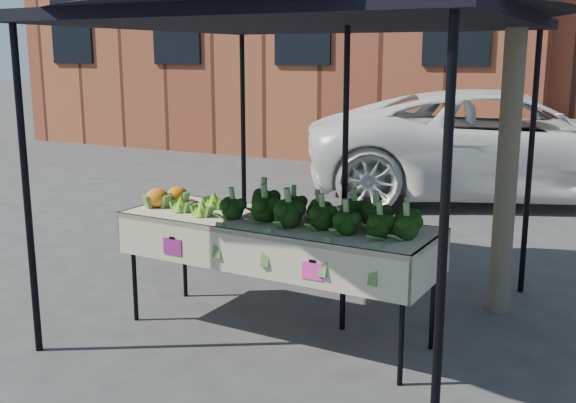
% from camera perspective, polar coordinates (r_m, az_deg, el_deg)
% --- Properties ---
extents(ground, '(90.00, 90.00, 0.00)m').
position_cam_1_polar(ground, '(5.33, -2.93, -10.96)').
color(ground, '#343437').
extents(table, '(2.43, 0.90, 0.90)m').
position_cam_1_polar(table, '(5.16, -1.03, -6.39)').
color(table, beige).
rests_on(table, ground).
extents(canopy, '(3.16, 3.16, 2.74)m').
position_cam_1_polar(canopy, '(5.27, 1.63, 4.27)').
color(canopy, black).
rests_on(canopy, ground).
extents(broccoli_heap, '(1.52, 0.55, 0.24)m').
position_cam_1_polar(broccoli_heap, '(4.88, 2.82, -0.57)').
color(broccoli_heap, black).
rests_on(broccoli_heap, table).
extents(romanesco_cluster, '(0.41, 0.45, 0.18)m').
position_cam_1_polar(romanesco_cluster, '(5.35, -7.41, 0.17)').
color(romanesco_cluster, '#84C027').
rests_on(romanesco_cluster, table).
extents(cauliflower_pair, '(0.21, 0.41, 0.17)m').
position_cam_1_polar(cauliflower_pair, '(5.63, -10.05, 0.59)').
color(cauliflower_pair, orange).
rests_on(cauliflower_pair, table).
extents(street_tree, '(2.53, 2.53, 4.98)m').
position_cam_1_polar(street_tree, '(5.68, 18.74, 15.55)').
color(street_tree, '#1E4C14').
rests_on(street_tree, ground).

